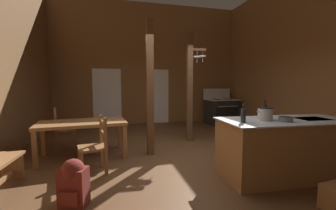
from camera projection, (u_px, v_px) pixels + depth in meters
ground_plane at (184, 162)px, 4.36m from camera, size 7.64×9.25×0.10m
wall_back at (148, 64)px, 8.28m from camera, size 7.64×0.14×4.48m
wall_right at (330, 52)px, 4.99m from camera, size 0.14×9.25×4.48m
glazed_door_back_left at (107, 97)px, 7.95m from camera, size 1.00×0.01×2.05m
glazed_panel_back_right at (158, 96)px, 8.41m from camera, size 0.84×0.01×2.05m
kitchen_island at (286, 148)px, 3.56m from camera, size 2.20×1.07×0.93m
stove_range at (221, 111)px, 8.23m from camera, size 1.19×0.89×1.32m
support_post_with_pot_rack at (190, 84)px, 5.69m from camera, size 0.51×0.23×2.83m
support_post_center at (150, 88)px, 4.57m from camera, size 0.14×0.14×2.83m
dining_table at (83, 126)px, 4.46m from camera, size 1.78×1.07×0.74m
ladderback_chair_near_window at (95, 146)px, 3.71m from camera, size 0.53×0.53×0.95m
ladderback_chair_by_post at (62, 129)px, 5.15m from camera, size 0.53×0.53×0.95m
backpack at (73, 182)px, 2.67m from camera, size 0.37×0.36×0.60m
stockpot_on_counter at (265, 114)px, 3.45m from camera, size 0.30×0.23×0.20m
mixing_bowl_on_counter at (286, 119)px, 3.33m from camera, size 0.20×0.20×0.07m
bottle_tall_on_counter at (243, 115)px, 3.25m from camera, size 0.08×0.08×0.28m
bottle_short_on_counter at (265, 111)px, 3.62m from camera, size 0.06×0.06×0.31m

